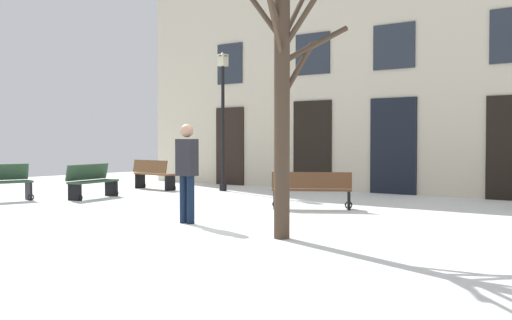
% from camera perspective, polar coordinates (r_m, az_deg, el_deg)
% --- Properties ---
extents(ground_plane, '(31.20, 31.20, 0.00)m').
position_cam_1_polar(ground_plane, '(11.16, -5.22, -6.02)').
color(ground_plane, white).
extents(building_facade, '(19.50, 0.60, 8.33)m').
position_cam_1_polar(building_facade, '(18.39, 13.28, 10.11)').
color(building_facade, beige).
rests_on(building_facade, ground).
extents(tree_foreground, '(1.92, 2.82, 4.46)m').
position_cam_1_polar(tree_foreground, '(9.70, 2.55, 5.99)').
color(tree_foreground, '#423326').
rests_on(tree_foreground, ground).
extents(streetlamp, '(0.30, 0.30, 4.15)m').
position_cam_1_polar(streetlamp, '(18.82, -3.02, 4.87)').
color(streetlamp, black).
rests_on(streetlamp, ground).
extents(bench_back_to_back_right, '(0.82, 1.66, 0.90)m').
position_cam_1_polar(bench_back_to_back_right, '(16.96, -14.67, -1.85)').
color(bench_back_to_back_right, '#2D4C33').
rests_on(bench_back_to_back_right, ground).
extents(bench_back_to_back_left, '(1.67, 0.59, 0.91)m').
position_cam_1_polar(bench_back_to_back_left, '(19.55, -9.32, -1.25)').
color(bench_back_to_back_left, brown).
rests_on(bench_back_to_back_left, ground).
extents(bench_by_litter_bin, '(1.73, 1.28, 0.83)m').
position_cam_1_polar(bench_by_litter_bin, '(13.85, 5.09, -2.67)').
color(bench_by_litter_bin, '#51331E').
rests_on(bench_by_litter_bin, ground).
extents(person_crossing_plaza, '(0.38, 0.24, 1.81)m').
position_cam_1_polar(person_crossing_plaza, '(11.48, -6.29, -0.71)').
color(person_crossing_plaza, black).
rests_on(person_crossing_plaza, ground).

